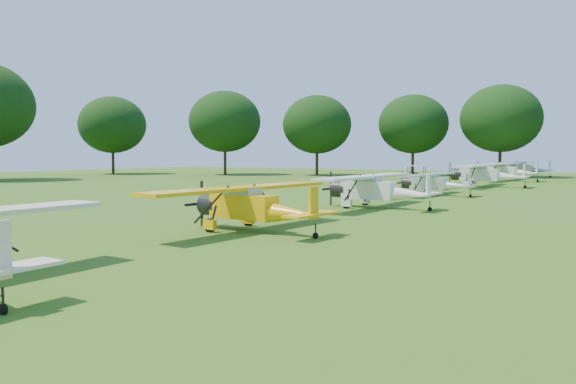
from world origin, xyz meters
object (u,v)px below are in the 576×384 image
aircraft_3 (376,187)px  golf_cart (416,177)px  aircraft_6 (506,170)px  aircraft_2 (252,203)px  aircraft_7 (523,167)px  aircraft_5 (485,173)px  aircraft_4 (434,182)px

aircraft_3 → golf_cart: size_ratio=4.41×
aircraft_6 → aircraft_2: bearing=-83.7°
aircraft_6 → aircraft_7: aircraft_6 is taller
aircraft_5 → golf_cart: 9.61m
aircraft_7 → golf_cart: (-7.52, -22.77, -0.69)m
aircraft_4 → golf_cart: golf_cart is taller
aircraft_4 → aircraft_7: 40.81m
aircraft_2 → aircraft_7: size_ratio=0.91×
golf_cart → aircraft_7: bearing=62.8°
aircraft_2 → golf_cart: bearing=105.1°
aircraft_3 → aircraft_4: (-0.31, 11.98, -0.18)m
aircraft_5 → aircraft_6: aircraft_5 is taller
aircraft_2 → aircraft_6: aircraft_6 is taller
aircraft_3 → aircraft_7: bearing=91.9°
aircraft_6 → golf_cart: (-7.92, -9.00, -0.70)m
aircraft_2 → aircraft_4: (-0.04, 24.41, -0.13)m
aircraft_4 → aircraft_7: size_ratio=0.81×
aircraft_2 → aircraft_3: 12.43m
aircraft_3 → aircraft_5: aircraft_5 is taller
aircraft_2 → golf_cart: size_ratio=4.28×
golf_cart → aircraft_5: bearing=-34.9°
aircraft_2 → aircraft_6: (-0.07, 51.45, 0.13)m
aircraft_7 → aircraft_4: bearing=-79.7°
aircraft_5 → golf_cart: bearing=152.6°
aircraft_4 → aircraft_5: aircraft_5 is taller
aircraft_4 → golf_cart: 19.72m
aircraft_6 → aircraft_5: bearing=-80.8°
aircraft_2 → aircraft_3: size_ratio=0.97×
aircraft_4 → aircraft_5: bearing=90.1°
aircraft_7 → golf_cart: size_ratio=4.69×
aircraft_6 → golf_cart: bearing=-125.2°
golf_cart → aircraft_6: bearing=39.8°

